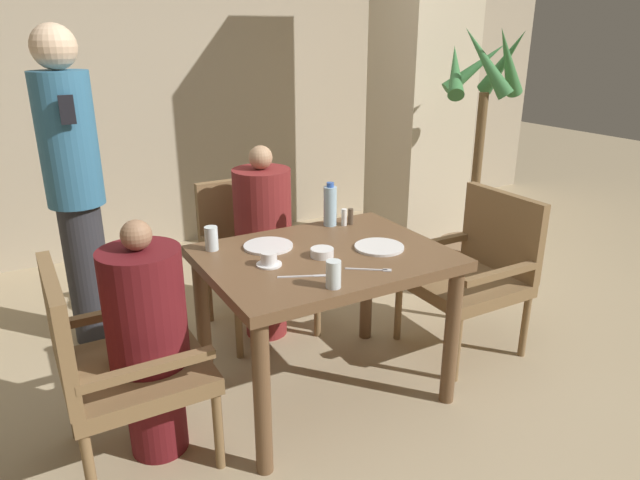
# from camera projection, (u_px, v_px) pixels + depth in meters

# --- Properties ---
(ground_plane) EXTENTS (16.00, 16.00, 0.00)m
(ground_plane) POSITION_uv_depth(u_px,v_px,m) (324.00, 391.00, 2.85)
(ground_plane) COLOR tan
(wall_back) EXTENTS (8.00, 0.06, 2.80)m
(wall_back) POSITION_uv_depth(u_px,v_px,m) (164.00, 72.00, 4.42)
(wall_back) COLOR tan
(wall_back) RESTS_ON ground_plane
(pillar_stone) EXTENTS (0.58, 0.58, 2.70)m
(pillar_stone) POSITION_uv_depth(u_px,v_px,m) (421.00, 81.00, 4.20)
(pillar_stone) COLOR beige
(pillar_stone) RESTS_ON ground_plane
(dining_table) EXTENTS (1.09, 0.83, 0.74)m
(dining_table) POSITION_uv_depth(u_px,v_px,m) (324.00, 275.00, 2.63)
(dining_table) COLOR brown
(dining_table) RESTS_ON ground_plane
(chair_left_side) EXTENTS (0.55, 0.55, 0.87)m
(chair_left_side) POSITION_uv_depth(u_px,v_px,m) (113.00, 360.00, 2.24)
(chair_left_side) COLOR brown
(chair_left_side) RESTS_ON ground_plane
(diner_in_left_chair) EXTENTS (0.32, 0.32, 1.03)m
(diner_in_left_chair) POSITION_uv_depth(u_px,v_px,m) (148.00, 339.00, 2.29)
(diner_in_left_chair) COLOR #5B1419
(diner_in_left_chair) RESTS_ON ground_plane
(chair_far_side) EXTENTS (0.55, 0.55, 0.87)m
(chair_far_side) POSITION_uv_depth(u_px,v_px,m) (254.00, 251.00, 3.37)
(chair_far_side) COLOR brown
(chair_far_side) RESTS_ON ground_plane
(diner_in_far_chair) EXTENTS (0.32, 0.32, 1.12)m
(diner_in_far_chair) POSITION_uv_depth(u_px,v_px,m) (264.00, 242.00, 3.22)
(diner_in_far_chair) COLOR maroon
(diner_in_far_chair) RESTS_ON ground_plane
(chair_right_side) EXTENTS (0.55, 0.55, 0.87)m
(chair_right_side) POSITION_uv_depth(u_px,v_px,m) (476.00, 267.00, 3.13)
(chair_right_side) COLOR brown
(chair_right_side) RESTS_ON ground_plane
(standing_host) EXTENTS (0.29, 0.33, 1.73)m
(standing_host) POSITION_uv_depth(u_px,v_px,m) (74.00, 183.00, 3.04)
(standing_host) COLOR #2D2D33
(standing_host) RESTS_ON ground_plane
(potted_palm) EXTENTS (0.61, 0.57, 1.74)m
(potted_palm) POSITION_uv_depth(u_px,v_px,m) (472.00, 212.00, 3.79)
(potted_palm) COLOR #896B4C
(potted_palm) RESTS_ON ground_plane
(plate_main_left) EXTENTS (0.23, 0.23, 0.01)m
(plate_main_left) POSITION_uv_depth(u_px,v_px,m) (379.00, 247.00, 2.65)
(plate_main_left) COLOR white
(plate_main_left) RESTS_ON dining_table
(plate_main_right) EXTENTS (0.23, 0.23, 0.01)m
(plate_main_right) POSITION_uv_depth(u_px,v_px,m) (268.00, 246.00, 2.66)
(plate_main_right) COLOR white
(plate_main_right) RESTS_ON dining_table
(teacup_with_saucer) EXTENTS (0.11, 0.11, 0.06)m
(teacup_with_saucer) POSITION_uv_depth(u_px,v_px,m) (269.00, 260.00, 2.45)
(teacup_with_saucer) COLOR white
(teacup_with_saucer) RESTS_ON dining_table
(bowl_small) EXTENTS (0.10, 0.10, 0.04)m
(bowl_small) POSITION_uv_depth(u_px,v_px,m) (322.00, 253.00, 2.55)
(bowl_small) COLOR white
(bowl_small) RESTS_ON dining_table
(water_bottle) EXTENTS (0.07, 0.07, 0.23)m
(water_bottle) POSITION_uv_depth(u_px,v_px,m) (330.00, 206.00, 2.93)
(water_bottle) COLOR #A3C6DB
(water_bottle) RESTS_ON dining_table
(glass_tall_near) EXTENTS (0.06, 0.06, 0.11)m
(glass_tall_near) POSITION_uv_depth(u_px,v_px,m) (211.00, 238.00, 2.61)
(glass_tall_near) COLOR silver
(glass_tall_near) RESTS_ON dining_table
(glass_tall_mid) EXTENTS (0.06, 0.06, 0.11)m
(glass_tall_mid) POSITION_uv_depth(u_px,v_px,m) (333.00, 274.00, 2.23)
(glass_tall_mid) COLOR silver
(glass_tall_mid) RESTS_ON dining_table
(salt_shaker) EXTENTS (0.03, 0.03, 0.09)m
(salt_shaker) POSITION_uv_depth(u_px,v_px,m) (344.00, 217.00, 2.95)
(salt_shaker) COLOR white
(salt_shaker) RESTS_ON dining_table
(pepper_shaker) EXTENTS (0.03, 0.03, 0.08)m
(pepper_shaker) POSITION_uv_depth(u_px,v_px,m) (350.00, 217.00, 2.97)
(pepper_shaker) COLOR #4C3D2D
(pepper_shaker) RESTS_ON dining_table
(fork_beside_plate) EXTENTS (0.17, 0.13, 0.00)m
(fork_beside_plate) POSITION_uv_depth(u_px,v_px,m) (373.00, 270.00, 2.41)
(fork_beside_plate) COLOR silver
(fork_beside_plate) RESTS_ON dining_table
(knife_beside_plate) EXTENTS (0.20, 0.10, 0.00)m
(knife_beside_plate) POSITION_uv_depth(u_px,v_px,m) (306.00, 276.00, 2.34)
(knife_beside_plate) COLOR silver
(knife_beside_plate) RESTS_ON dining_table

